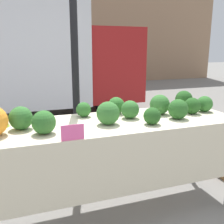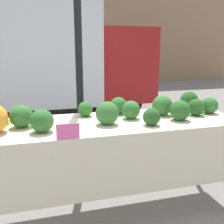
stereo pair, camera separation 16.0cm
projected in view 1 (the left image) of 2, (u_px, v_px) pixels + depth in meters
name	position (u px, v px, depth m)	size (l,w,h in m)	color
ground_plane	(112.00, 209.00, 2.36)	(40.00, 40.00, 0.00)	gray
tent_pole	(75.00, 76.00, 2.51)	(0.07, 0.07, 2.32)	black
parked_truck	(30.00, 55.00, 5.40)	(4.08, 2.06, 2.40)	silver
market_table	(115.00, 136.00, 2.13)	(2.17, 0.71, 0.83)	beige
broccoli_head_0	(21.00, 118.00, 1.93)	(0.17, 0.17, 0.17)	#336B2D
broccoli_head_1	(152.00, 116.00, 2.07)	(0.14, 0.14, 0.14)	#23511E
broccoli_head_2	(44.00, 122.00, 1.83)	(0.17, 0.17, 0.17)	#2D6628
broccoli_head_3	(160.00, 105.00, 2.38)	(0.18, 0.18, 0.18)	#336B2D
broccoli_head_4	(108.00, 113.00, 2.06)	(0.18, 0.18, 0.18)	#336B2D
broccoli_head_5	(192.00, 106.00, 2.40)	(0.15, 0.15, 0.15)	#23511E
broccoli_head_6	(205.00, 104.00, 2.48)	(0.15, 0.15, 0.15)	#2D6628
broccoli_head_7	(184.00, 99.00, 2.65)	(0.17, 0.17, 0.17)	#23511E
broccoli_head_8	(116.00, 106.00, 2.40)	(0.16, 0.16, 0.16)	#2D6628
broccoli_head_10	(84.00, 110.00, 2.29)	(0.13, 0.13, 0.13)	#2D6628
broccoli_head_11	(178.00, 109.00, 2.22)	(0.17, 0.17, 0.17)	#285B23
broccoli_head_12	(130.00, 110.00, 2.24)	(0.16, 0.16, 0.16)	#336B2D
price_sign	(73.00, 132.00, 1.71)	(0.15, 0.01, 0.11)	#F45B9E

